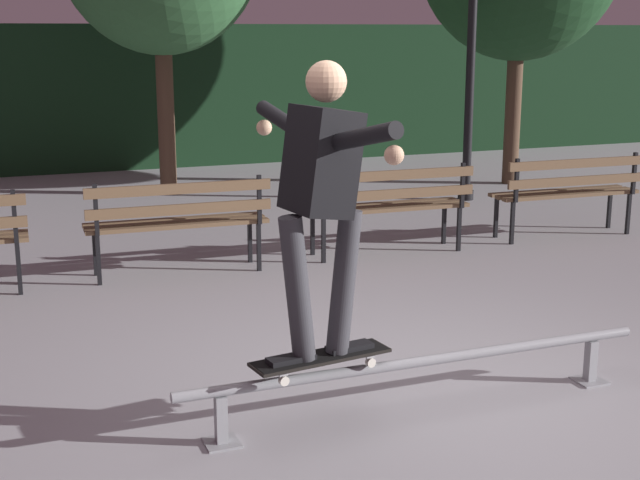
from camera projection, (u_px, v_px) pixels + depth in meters
ground_plane at (411, 402)px, 5.18m from camera, size 90.00×90.00×0.00m
hedge_backdrop at (123, 96)px, 14.09m from camera, size 24.00×1.20×2.22m
grind_rail at (422, 368)px, 5.00m from camera, size 2.85×0.18×0.33m
skateboard at (321, 358)px, 4.76m from camera, size 0.80×0.31×0.09m
skateboarder at (321, 186)px, 4.54m from camera, size 0.63×1.40×1.56m
park_bench_left_center at (178, 216)px, 7.74m from camera, size 1.61×0.47×0.88m
park_bench_right_center at (390, 200)px, 8.46m from camera, size 1.61×0.47×0.88m
park_bench_rightmost at (569, 187)px, 9.18m from camera, size 1.61×0.47×0.88m
lamp_post_right at (473, 0)px, 10.83m from camera, size 0.32×0.32×3.90m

